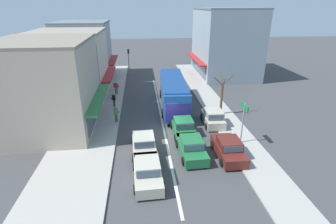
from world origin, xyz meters
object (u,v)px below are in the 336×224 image
object	(u,v)px
sedan_adjacent_lane_lead	(191,147)
pedestrian_far_walker	(116,113)
parked_sedan_kerb_front	(228,148)
street_tree_right	(222,96)
traffic_light_downstreet	(129,58)
city_bus	(173,91)
parked_hatchback_kerb_second	(213,118)
sedan_adjacent_lane_trail	(144,145)
sedan_queue_far_back	(148,172)
sedan_behind_bus_near	(183,127)
pedestrian_browsing_midblock	(114,99)
directional_road_sign	(244,114)
pedestrian_with_handbag_near	(116,87)

from	to	relation	value
sedan_adjacent_lane_lead	pedestrian_far_walker	world-z (taller)	pedestrian_far_walker
parked_sedan_kerb_front	street_tree_right	bearing A→B (deg)	77.37
street_tree_right	traffic_light_downstreet	bearing A→B (deg)	119.57
city_bus	parked_hatchback_kerb_second	distance (m)	6.05
sedan_adjacent_lane_trail	street_tree_right	world-z (taller)	street_tree_right
sedan_adjacent_lane_lead	sedan_queue_far_back	bearing A→B (deg)	-141.02
pedestrian_far_walker	street_tree_right	bearing A→B (deg)	5.26
sedan_behind_bus_near	traffic_light_downstreet	size ratio (longest dim) A/B	1.01
parked_hatchback_kerb_second	sedan_behind_bus_near	bearing A→B (deg)	-151.65
pedestrian_browsing_midblock	pedestrian_far_walker	size ratio (longest dim) A/B	1.00
pedestrian_far_walker	parked_hatchback_kerb_second	bearing A→B (deg)	-7.96
sedan_adjacent_lane_trail	parked_hatchback_kerb_second	bearing A→B (deg)	33.45
directional_road_sign	pedestrian_with_handbag_near	size ratio (longest dim) A/B	2.21
parked_sedan_kerb_front	directional_road_sign	xyz separation A→B (m)	(1.65, 1.76, 2.01)
sedan_adjacent_lane_trail	pedestrian_far_walker	size ratio (longest dim) A/B	2.61
sedan_behind_bus_near	directional_road_sign	world-z (taller)	directional_road_sign
traffic_light_downstreet	pedestrian_with_handbag_near	size ratio (longest dim) A/B	2.58
sedan_adjacent_lane_trail	pedestrian_with_handbag_near	world-z (taller)	pedestrian_with_handbag_near
sedan_queue_far_back	directional_road_sign	world-z (taller)	directional_road_sign
sedan_queue_far_back	pedestrian_far_walker	bearing A→B (deg)	106.29
parked_sedan_kerb_front	city_bus	bearing A→B (deg)	105.00
sedan_adjacent_lane_trail	city_bus	bearing A→B (deg)	69.82
pedestrian_with_handbag_near	pedestrian_far_walker	bearing A→B (deg)	-85.89
sedan_adjacent_lane_trail	pedestrian_far_walker	bearing A→B (deg)	114.13
city_bus	pedestrian_far_walker	distance (m)	7.10
sedan_queue_far_back	sedan_behind_bus_near	xyz separation A→B (m)	(3.35, 6.25, 0.00)
city_bus	traffic_light_downstreet	distance (m)	15.63
sedan_queue_far_back	parked_sedan_kerb_front	world-z (taller)	same
city_bus	pedestrian_with_handbag_near	xyz separation A→B (m)	(-6.62, 4.93, -0.81)
pedestrian_browsing_midblock	parked_hatchback_kerb_second	bearing A→B (deg)	-28.69
parked_sedan_kerb_front	sedan_adjacent_lane_lead	bearing A→B (deg)	170.34
street_tree_right	pedestrian_with_handbag_near	world-z (taller)	street_tree_right
pedestrian_far_walker	traffic_light_downstreet	bearing A→B (deg)	87.72
pedestrian_browsing_midblock	sedan_queue_far_back	bearing A→B (deg)	-76.33
parked_hatchback_kerb_second	street_tree_right	bearing A→B (deg)	57.59
sedan_behind_bus_near	city_bus	bearing A→B (deg)	90.48
sedan_behind_bus_near	traffic_light_downstreet	distance (m)	22.14
parked_sedan_kerb_front	sedan_adjacent_lane_trail	bearing A→B (deg)	168.64
city_bus	pedestrian_with_handbag_near	world-z (taller)	city_bus
parked_hatchback_kerb_second	traffic_light_downstreet	bearing A→B (deg)	113.23
street_tree_right	pedestrian_with_handbag_near	bearing A→B (deg)	145.70
directional_road_sign	pedestrian_far_walker	bearing A→B (deg)	153.75
parked_sedan_kerb_front	pedestrian_with_handbag_near	distance (m)	18.24
sedan_queue_far_back	street_tree_right	size ratio (longest dim) A/B	0.98
sedan_adjacent_lane_trail	parked_sedan_kerb_front	world-z (taller)	same
sedan_queue_far_back	parked_hatchback_kerb_second	size ratio (longest dim) A/B	1.13
sedan_queue_far_back	street_tree_right	bearing A→B (deg)	52.18
traffic_light_downstreet	sedan_behind_bus_near	bearing A→B (deg)	-76.04
city_bus	street_tree_right	size ratio (longest dim) A/B	2.51
parked_sedan_kerb_front	traffic_light_downstreet	xyz separation A→B (m)	(-8.11, 25.35, 2.19)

